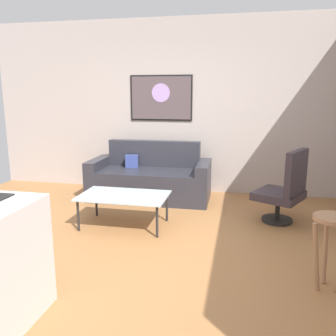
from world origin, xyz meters
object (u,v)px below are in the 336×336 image
(bar_stool, at_px, (331,234))
(wall_painting, at_px, (161,98))
(armchair, at_px, (285,189))
(couch, at_px, (150,179))
(coffee_table, at_px, (124,197))

(bar_stool, distance_m, wall_painting, 3.63)
(armchair, relative_size, wall_painting, 0.92)
(wall_painting, bearing_deg, couch, -95.95)
(coffee_table, xyz_separation_m, bar_stool, (2.14, -1.02, 0.12))
(couch, height_order, coffee_table, couch)
(wall_painting, bearing_deg, bar_stool, -53.45)
(armchair, bearing_deg, couch, 159.62)
(armchair, xyz_separation_m, bar_stool, (0.19, -1.53, 0.05))
(armchair, height_order, bar_stool, armchair)
(couch, relative_size, wall_painting, 1.80)
(wall_painting, bearing_deg, coffee_table, -92.28)
(coffee_table, distance_m, wall_painting, 2.12)
(armchair, distance_m, bar_stool, 1.54)
(couch, bearing_deg, armchair, -20.38)
(bar_stool, bearing_deg, couch, 133.36)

